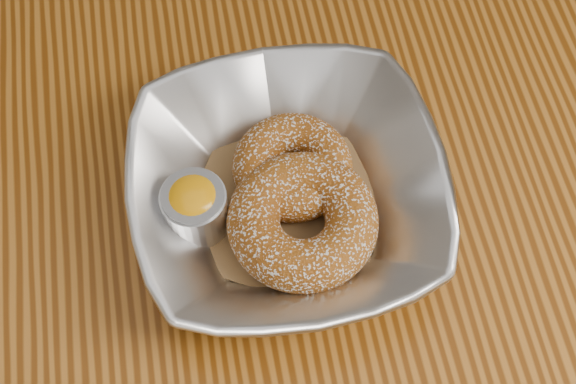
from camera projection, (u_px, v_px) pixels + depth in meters
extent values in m
cube|color=brown|center=(419.00, 172.00, 0.66)|extent=(1.20, 0.80, 0.04)
imported|color=silver|center=(288.00, 193.00, 0.60)|extent=(0.23, 0.23, 0.06)
cube|color=brown|center=(288.00, 205.00, 0.62)|extent=(0.20, 0.20, 0.00)
torus|color=brown|center=(292.00, 167.00, 0.61)|extent=(0.12, 0.12, 0.03)
torus|color=brown|center=(303.00, 221.00, 0.59)|extent=(0.13, 0.13, 0.04)
cylinder|color=silver|center=(195.00, 210.00, 0.59)|extent=(0.05, 0.05, 0.04)
cylinder|color=gray|center=(195.00, 207.00, 0.59)|extent=(0.05, 0.05, 0.04)
ellipsoid|color=#F49A07|center=(193.00, 200.00, 0.58)|extent=(0.04, 0.04, 0.03)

